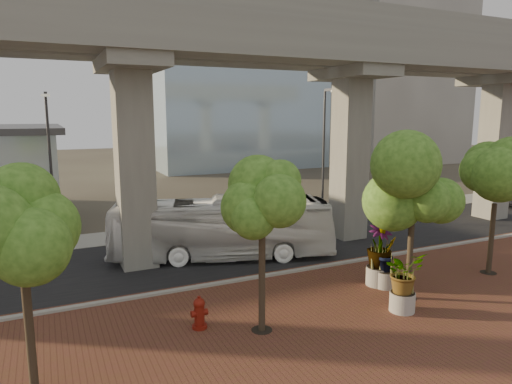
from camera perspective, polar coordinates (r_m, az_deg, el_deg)
name	(u,v)px	position (r m, az deg, el deg)	size (l,w,h in m)	color
ground	(271,261)	(22.61, 1.86, -8.60)	(160.00, 160.00, 0.00)	#3B352B
brick_plaza	(379,329)	(16.39, 15.13, -16.24)	(70.00, 13.00, 0.06)	brown
asphalt_road	(254,250)	(24.32, -0.29, -7.21)	(90.00, 8.00, 0.04)	black
curb_strip	(291,272)	(20.92, 4.37, -9.94)	(70.00, 0.25, 0.16)	#99988F
far_sidewalk	(218,226)	(29.22, -4.81, -4.31)	(90.00, 3.00, 0.06)	#99988F
transit_viaduct	(254,110)	(23.26, -0.30, 10.17)	(72.00, 5.60, 12.40)	gray
midrise_block	(389,81)	(73.08, 16.28, 13.23)	(18.00, 16.00, 24.00)	#A9A398
transit_bus	(222,229)	(22.62, -4.23, -4.60)	(2.56, 10.90, 3.04)	white
fire_hydrant	(199,313)	(15.78, -7.10, -14.75)	(0.56, 0.50, 1.12)	maroon
planter_front	(404,275)	(17.41, 17.98, -9.89)	(2.02, 2.02, 2.23)	gray
planter_right	(379,249)	(19.62, 15.14, -6.84)	(2.43, 2.43, 2.59)	gray
planter_left	(387,256)	(19.54, 16.02, -7.74)	(1.96, 1.96, 2.16)	#A8A598
street_tree_far_west	(19,220)	(12.35, -27.46, -3.07)	(3.29, 3.29, 6.08)	#433426
street_tree_near_west	(262,203)	(14.36, 0.77, -1.33)	(3.11, 3.11, 5.74)	#433426
street_tree_near_east	(414,186)	(17.97, 19.14, 0.75)	(3.80, 3.80, 6.17)	#433426
street_tree_far_east	(497,180)	(22.41, 27.87, 1.34)	(3.63, 3.63, 5.89)	#433426
streetlamp_west	(50,159)	(26.22, -24.32, 3.74)	(0.40, 1.18, 8.16)	#2C2C31
streetlamp_east	(325,146)	(30.25, 8.59, 5.73)	(0.43, 1.25, 8.65)	#323337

